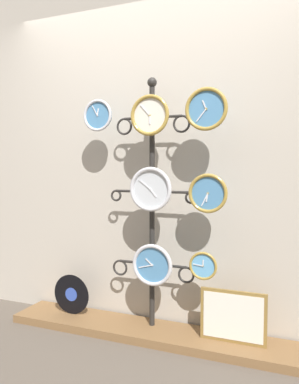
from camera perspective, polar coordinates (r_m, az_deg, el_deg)
The scene contains 13 objects.
ground_plane at distance 2.65m, azimuth -3.18°, elevation -23.98°, with size 12.00×12.00×0.00m, color brown.
shop_wall at distance 2.88m, azimuth 1.57°, elevation 7.01°, with size 4.40×0.04×2.80m.
low_shelf at distance 2.93m, azimuth -0.08°, elevation -20.55°, with size 2.20×0.36×0.06m.
display_stand at distance 2.80m, azimuth 0.39°, elevation -9.62°, with size 0.68×0.43×1.88m.
clock_top_left at distance 2.86m, azimuth -7.87°, elevation 11.47°, with size 0.24×0.04×0.24m.
clock_top_center at distance 2.66m, azimuth 0.06°, elevation 11.62°, with size 0.29×0.04×0.29m.
clock_top_right at distance 2.53m, azimuth 8.65°, elevation 12.39°, with size 0.29×0.04×0.29m.
clock_middle_center at distance 2.62m, azimuth 0.19°, elevation 0.42°, with size 0.31×0.04×0.31m.
clock_middle_right at distance 2.52m, azimuth 8.90°, elevation -0.20°, with size 0.27×0.04×0.27m.
clock_bottom_center at distance 2.70m, azimuth 0.45°, elevation -11.05°, with size 0.30×0.04×0.30m.
clock_bottom_right at distance 2.61m, azimuth 8.20°, elevation -11.05°, with size 0.19×0.04×0.19m.
vinyl_record at distance 3.17m, azimuth -11.82°, elevation -15.02°, with size 0.32×0.01×0.32m.
picture_frame at distance 2.70m, azimuth 12.61°, elevation -18.05°, with size 0.44×0.02×0.36m.
Camera 1 is at (1.00, -2.13, 1.23)m, focal length 35.00 mm.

